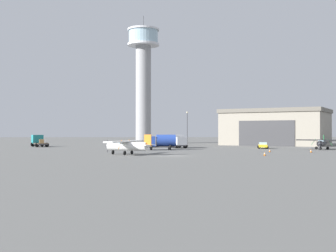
{
  "coord_description": "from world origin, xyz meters",
  "views": [
    {
      "loc": [
        -3.26,
        -64.71,
        3.69
      ],
      "look_at": [
        0.03,
        15.51,
        4.64
      ],
      "focal_mm": 46.38,
      "sensor_mm": 36.0,
      "label": 1
    }
  ],
  "objects_px": {
    "truck_fuel_tanker_blue": "(162,141)",
    "traffic_cone_mid_apron": "(311,151)",
    "control_tower": "(143,72)",
    "airplane_white": "(128,145)",
    "truck_box_silver": "(177,141)",
    "airplane_black": "(322,143)",
    "traffic_cone_near_left": "(270,151)",
    "traffic_cone_near_right": "(265,154)",
    "truck_flatbed_teal": "(39,141)",
    "light_post_north": "(187,125)",
    "car_yellow": "(263,145)"
  },
  "relations": [
    {
      "from": "control_tower",
      "to": "traffic_cone_mid_apron",
      "type": "height_order",
      "value": "control_tower"
    },
    {
      "from": "car_yellow",
      "to": "traffic_cone_near_right",
      "type": "relative_size",
      "value": 8.23
    },
    {
      "from": "car_yellow",
      "to": "traffic_cone_near_right",
      "type": "bearing_deg",
      "value": 178.37
    },
    {
      "from": "airplane_white",
      "to": "car_yellow",
      "type": "bearing_deg",
      "value": -114.81
    },
    {
      "from": "airplane_black",
      "to": "airplane_white",
      "type": "relative_size",
      "value": 0.9
    },
    {
      "from": "airplane_white",
      "to": "traffic_cone_mid_apron",
      "type": "relative_size",
      "value": 17.01
    },
    {
      "from": "control_tower",
      "to": "light_post_north",
      "type": "xyz_separation_m",
      "value": [
        11.75,
        -16.2,
        -16.13
      ]
    },
    {
      "from": "car_yellow",
      "to": "traffic_cone_mid_apron",
      "type": "xyz_separation_m",
      "value": [
        3.81,
        -17.37,
        -0.44
      ]
    },
    {
      "from": "truck_fuel_tanker_blue",
      "to": "traffic_cone_mid_apron",
      "type": "distance_m",
      "value": 27.98
    },
    {
      "from": "airplane_white",
      "to": "traffic_cone_near_left",
      "type": "xyz_separation_m",
      "value": [
        24.56,
        7.53,
        -1.21
      ]
    },
    {
      "from": "light_post_north",
      "to": "traffic_cone_near_right",
      "type": "relative_size",
      "value": 15.75
    },
    {
      "from": "airplane_white",
      "to": "light_post_north",
      "type": "relative_size",
      "value": 1.17
    },
    {
      "from": "airplane_black",
      "to": "traffic_cone_near_right",
      "type": "distance_m",
      "value": 27.41
    },
    {
      "from": "airplane_white",
      "to": "car_yellow",
      "type": "height_order",
      "value": "airplane_white"
    },
    {
      "from": "traffic_cone_near_right",
      "to": "traffic_cone_mid_apron",
      "type": "bearing_deg",
      "value": 40.65
    },
    {
      "from": "light_post_north",
      "to": "traffic_cone_near_left",
      "type": "bearing_deg",
      "value": -73.3
    },
    {
      "from": "truck_fuel_tanker_blue",
      "to": "car_yellow",
      "type": "relative_size",
      "value": 1.25
    },
    {
      "from": "light_post_north",
      "to": "traffic_cone_near_left",
      "type": "xyz_separation_m",
      "value": [
        11.34,
        -37.82,
        -4.98
      ]
    },
    {
      "from": "truck_flatbed_teal",
      "to": "traffic_cone_near_left",
      "type": "relative_size",
      "value": 12.36
    },
    {
      "from": "car_yellow",
      "to": "light_post_north",
      "type": "bearing_deg",
      "value": 44.33
    },
    {
      "from": "truck_flatbed_teal",
      "to": "traffic_cone_near_left",
      "type": "distance_m",
      "value": 55.4
    },
    {
      "from": "control_tower",
      "to": "airplane_black",
      "type": "bearing_deg",
      "value": -50.29
    },
    {
      "from": "control_tower",
      "to": "airplane_black",
      "type": "xyz_separation_m",
      "value": [
        36.5,
        -43.95,
        -20.02
      ]
    },
    {
      "from": "traffic_cone_near_left",
      "to": "traffic_cone_mid_apron",
      "type": "distance_m",
      "value": 6.91
    },
    {
      "from": "truck_flatbed_teal",
      "to": "traffic_cone_mid_apron",
      "type": "bearing_deg",
      "value": -148.31
    },
    {
      "from": "traffic_cone_near_left",
      "to": "traffic_cone_near_right",
      "type": "height_order",
      "value": "traffic_cone_near_right"
    },
    {
      "from": "truck_flatbed_teal",
      "to": "car_yellow",
      "type": "xyz_separation_m",
      "value": [
        50.26,
        -13.31,
        -0.6
      ]
    },
    {
      "from": "control_tower",
      "to": "light_post_north",
      "type": "bearing_deg",
      "value": -54.05
    },
    {
      "from": "truck_box_silver",
      "to": "traffic_cone_near_right",
      "type": "height_order",
      "value": "truck_box_silver"
    },
    {
      "from": "traffic_cone_near_left",
      "to": "traffic_cone_near_right",
      "type": "xyz_separation_m",
      "value": [
        -3.88,
        -11.17,
        0.01
      ]
    },
    {
      "from": "airplane_white",
      "to": "traffic_cone_near_right",
      "type": "distance_m",
      "value": 21.04
    },
    {
      "from": "airplane_white",
      "to": "truck_box_silver",
      "type": "height_order",
      "value": "airplane_white"
    },
    {
      "from": "truck_fuel_tanker_blue",
      "to": "traffic_cone_mid_apron",
      "type": "relative_size",
      "value": 9.5
    },
    {
      "from": "truck_box_silver",
      "to": "car_yellow",
      "type": "xyz_separation_m",
      "value": [
        17.82,
        -4.07,
        -0.86
      ]
    },
    {
      "from": "airplane_black",
      "to": "traffic_cone_near_right",
      "type": "height_order",
      "value": "airplane_black"
    },
    {
      "from": "control_tower",
      "to": "traffic_cone_mid_apron",
      "type": "bearing_deg",
      "value": -62.21
    },
    {
      "from": "airplane_black",
      "to": "traffic_cone_mid_apron",
      "type": "bearing_deg",
      "value": -0.41
    },
    {
      "from": "control_tower",
      "to": "truck_box_silver",
      "type": "xyz_separation_m",
      "value": [
        8.02,
        -34.8,
        -19.78
      ]
    },
    {
      "from": "traffic_cone_mid_apron",
      "to": "control_tower",
      "type": "bearing_deg",
      "value": 117.79
    },
    {
      "from": "airplane_black",
      "to": "light_post_north",
      "type": "distance_m",
      "value": 37.38
    },
    {
      "from": "airplane_black",
      "to": "truck_fuel_tanker_blue",
      "type": "distance_m",
      "value": 32.23
    },
    {
      "from": "light_post_north",
      "to": "traffic_cone_near_left",
      "type": "relative_size",
      "value": 16.31
    },
    {
      "from": "control_tower",
      "to": "car_yellow",
      "type": "distance_m",
      "value": 51.04
    },
    {
      "from": "airplane_white",
      "to": "traffic_cone_near_left",
      "type": "relative_size",
      "value": 19.06
    },
    {
      "from": "control_tower",
      "to": "traffic_cone_mid_apron",
      "type": "distance_m",
      "value": 66.98
    },
    {
      "from": "traffic_cone_mid_apron",
      "to": "airplane_white",
      "type": "bearing_deg",
      "value": -170.3
    },
    {
      "from": "light_post_north",
      "to": "traffic_cone_near_left",
      "type": "height_order",
      "value": "light_post_north"
    },
    {
      "from": "truck_box_silver",
      "to": "traffic_cone_near_right",
      "type": "relative_size",
      "value": 11.99
    },
    {
      "from": "truck_flatbed_teal",
      "to": "truck_box_silver",
      "type": "bearing_deg",
      "value": -134.63
    },
    {
      "from": "control_tower",
      "to": "traffic_cone_near_left",
      "type": "height_order",
      "value": "control_tower"
    }
  ]
}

